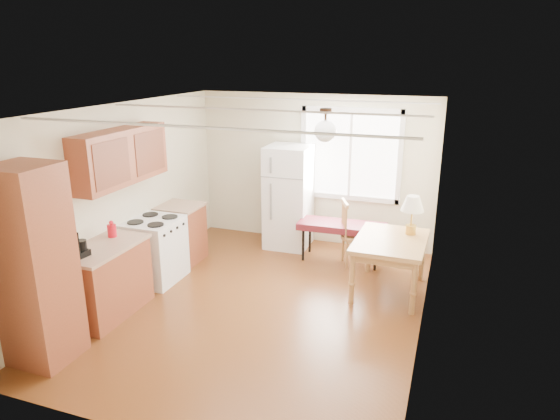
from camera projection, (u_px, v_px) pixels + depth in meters
The scene contains 11 objects.
room_shell at pixel (259, 212), 6.10m from camera, with size 4.60×5.60×2.62m.
kitchen_run at pixel (113, 244), 6.19m from camera, with size 0.65×3.40×2.20m.
window_unit at pixel (350, 155), 8.04m from camera, with size 1.64×0.05×1.51m.
pendant_light at pixel (325, 130), 5.94m from camera, with size 0.26×0.26×0.40m.
refrigerator at pixel (289, 197), 8.23m from camera, with size 0.71×0.73×1.70m.
bench at pixel (342, 227), 7.67m from camera, with size 1.36×0.54×0.62m.
dining_table at pixel (390, 246), 6.63m from camera, with size 0.93×1.23×0.76m.
chair at pixel (350, 229), 7.52m from camera, with size 0.50×0.49×1.01m.
table_lamp at pixel (413, 207), 6.68m from camera, with size 0.31×0.31×0.54m.
coffee_maker at pixel (77, 247), 5.61m from camera, with size 0.18×0.23×0.33m.
kettle at pixel (112, 230), 6.26m from camera, with size 0.11×0.11×0.21m.
Camera 1 is at (2.18, -5.39, 3.09)m, focal length 32.00 mm.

